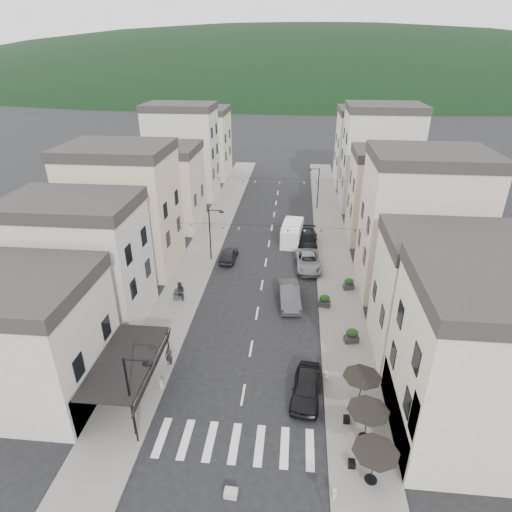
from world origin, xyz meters
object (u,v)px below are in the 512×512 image
at_px(parked_car_c, 308,261).
at_px(delivery_van, 292,232).
at_px(parked_car_a, 307,388).
at_px(pedestrian_a, 169,356).
at_px(pedestrian_b, 180,292).
at_px(parked_car_d, 308,239).
at_px(parked_car_b, 289,295).
at_px(parked_car_e, 229,255).

height_order(parked_car_c, delivery_van, delivery_van).
relative_size(parked_car_a, delivery_van, 0.84).
height_order(pedestrian_a, pedestrian_b, pedestrian_b).
distance_m(parked_car_a, pedestrian_a, 10.34).
bearing_deg(pedestrian_b, parked_car_d, 67.07).
bearing_deg(parked_car_a, pedestrian_a, 174.03).
distance_m(parked_car_a, parked_car_b, 11.79).
relative_size(parked_car_b, pedestrian_b, 2.68).
xyz_separation_m(parked_car_a, parked_car_e, (-8.44, 19.87, -0.11)).
height_order(delivery_van, pedestrian_b, delivery_van).
relative_size(parked_car_a, parked_car_d, 0.86).
height_order(parked_car_c, pedestrian_b, pedestrian_b).
distance_m(parked_car_b, pedestrian_a, 12.83).
bearing_deg(parked_car_e, parked_car_b, 132.48).
distance_m(parked_car_d, pedestrian_a, 24.80).
xyz_separation_m(parked_car_e, pedestrian_b, (-3.08, -8.96, 0.39)).
xyz_separation_m(parked_car_e, delivery_van, (6.85, 5.68, 0.59)).
bearing_deg(parked_car_c, delivery_van, 102.24).
bearing_deg(pedestrian_a, pedestrian_b, 95.05).
bearing_deg(delivery_van, pedestrian_b, -118.50).
relative_size(parked_car_b, parked_car_e, 1.27).
xyz_separation_m(delivery_van, pedestrian_b, (-9.94, -14.64, -0.20)).
relative_size(parked_car_b, delivery_van, 0.92).
relative_size(parked_car_a, parked_car_c, 0.85).
distance_m(parked_car_e, delivery_van, 8.92).
relative_size(parked_car_e, pedestrian_b, 2.11).
relative_size(parked_car_e, delivery_van, 0.72).
bearing_deg(parked_car_c, pedestrian_a, -125.54).
height_order(parked_car_d, pedestrian_b, pedestrian_b).
bearing_deg(parked_car_b, delivery_van, 84.35).
relative_size(parked_car_d, parked_car_e, 1.36).
distance_m(pedestrian_a, pedestrian_b, 8.84).
relative_size(parked_car_b, parked_car_c, 0.93).
relative_size(parked_car_c, parked_car_e, 1.37).
bearing_deg(pedestrian_a, parked_car_b, 43.67).
height_order(parked_car_a, delivery_van, delivery_van).
bearing_deg(parked_car_c, parked_car_a, -94.63).
height_order(parked_car_a, parked_car_d, parked_car_a).
bearing_deg(delivery_van, parked_car_c, -68.38).
xyz_separation_m(parked_car_a, delivery_van, (-1.58, 25.55, 0.48)).
bearing_deg(parked_car_b, parked_car_e, 124.34).
bearing_deg(parked_car_b, parked_car_c, 70.05).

